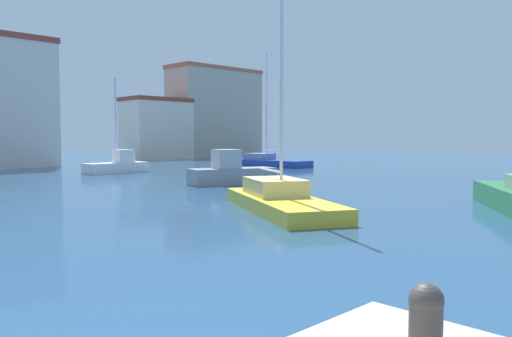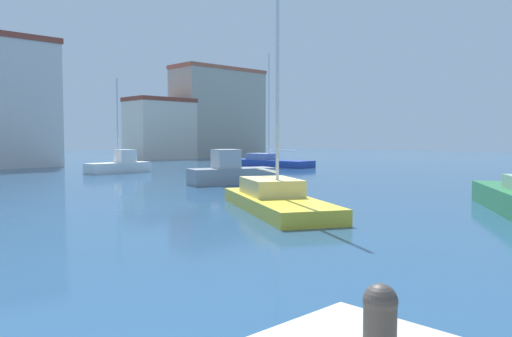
{
  "view_description": "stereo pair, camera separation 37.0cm",
  "coord_description": "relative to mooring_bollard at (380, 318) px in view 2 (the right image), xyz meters",
  "views": [
    {
      "loc": [
        -1.58,
        -3.2,
        2.66
      ],
      "look_at": [
        19.44,
        18.2,
        0.84
      ],
      "focal_mm": 35.47,
      "sensor_mm": 36.0,
      "label": 1
    },
    {
      "loc": [
        -1.31,
        -3.46,
        2.66
      ],
      "look_at": [
        19.44,
        18.2,
        0.84
      ],
      "focal_mm": 35.47,
      "sensor_mm": 36.0,
      "label": 2
    }
  ],
  "objects": [
    {
      "name": "water",
      "position": [
        13.26,
        21.54,
        -1.39
      ],
      "size": [
        160.0,
        160.0,
        0.0
      ],
      "primitive_type": "plane",
      "color": "navy",
      "rests_on": "ground"
    },
    {
      "name": "mooring_bollard",
      "position": [
        0.0,
        0.0,
        0.0
      ],
      "size": [
        0.25,
        0.25,
        0.54
      ],
      "color": "#38332D",
      "rests_on": "pier_quay"
    },
    {
      "name": "sailboat_white_distant_east",
      "position": [
        15.94,
        32.89,
        -0.79
      ],
      "size": [
        5.07,
        2.03,
        7.12
      ],
      "color": "white",
      "rests_on": "water"
    },
    {
      "name": "sailboat_blue_near_pier",
      "position": [
        30.34,
        31.37,
        -0.94
      ],
      "size": [
        3.26,
        9.01,
        10.44
      ],
      "color": "#233D93",
      "rests_on": "water"
    },
    {
      "name": "sailboat_yellow_far_right",
      "position": [
        10.23,
        10.9,
        -0.92
      ],
      "size": [
        5.52,
        7.69,
        10.94
      ],
      "color": "gold",
      "rests_on": "water"
    },
    {
      "name": "motorboat_grey_mid_harbor",
      "position": [
        15.94,
        20.01,
        -0.72
      ],
      "size": [
        5.27,
        3.03,
        2.0
      ],
      "color": "gray",
      "rests_on": "water"
    },
    {
      "name": "warehouse_block",
      "position": [
        32.54,
        52.83,
        2.45
      ],
      "size": [
        8.12,
        5.2,
        7.65
      ],
      "color": "beige",
      "rests_on": "ground"
    },
    {
      "name": "yacht_club",
      "position": [
        42.4,
        53.1,
        4.8
      ],
      "size": [
        13.5,
        5.55,
        12.35
      ],
      "color": "#B2A893",
      "rests_on": "ground"
    }
  ]
}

